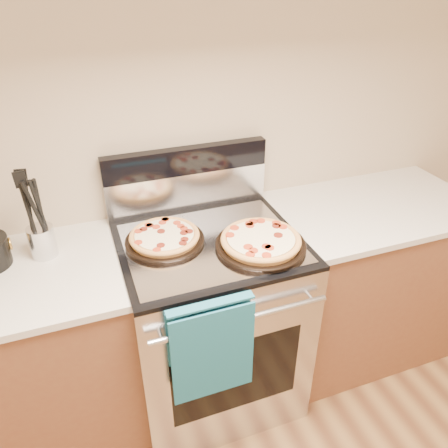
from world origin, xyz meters
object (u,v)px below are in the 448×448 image
object	(u,v)px
range_body	(211,322)
pepperoni_pizza_front	(261,242)
utensil_crock	(42,241)
pepperoni_pizza_back	(165,238)

from	to	relation	value
range_body	pepperoni_pizza_front	size ratio (longest dim) A/B	2.45
pepperoni_pizza_front	utensil_crock	size ratio (longest dim) A/B	2.85
pepperoni_pizza_back	utensil_crock	bearing A→B (deg)	168.07
pepperoni_pizza_back	utensil_crock	size ratio (longest dim) A/B	2.52
pepperoni_pizza_back	pepperoni_pizza_front	world-z (taller)	pepperoni_pizza_front
pepperoni_pizza_front	utensil_crock	bearing A→B (deg)	162.00
utensil_crock	pepperoni_pizza_front	bearing A→B (deg)	-18.00
range_body	utensil_crock	size ratio (longest dim) A/B	6.99
pepperoni_pizza_back	utensil_crock	world-z (taller)	utensil_crock
pepperoni_pizza_back	pepperoni_pizza_front	bearing A→B (deg)	-25.37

